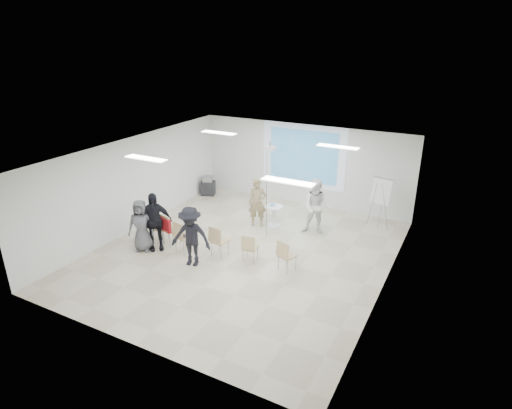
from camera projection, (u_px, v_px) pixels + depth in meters
The scene contains 30 objects.
floor at pixel (243, 255), 12.49m from camera, with size 8.00×9.00×0.10m, color beige.
ceiling at pixel (242, 151), 11.35m from camera, with size 8.00×9.00×0.10m, color white.
wall_back at pixel (304, 165), 15.66m from camera, with size 8.00×0.10×3.00m, color silver.
wall_left at pixel (133, 184), 13.67m from camera, with size 0.10×9.00×3.00m, color silver.
wall_right at pixel (391, 235), 10.17m from camera, with size 0.10×9.00×3.00m, color silver.
projection_halo at pixel (303, 156), 15.48m from camera, with size 3.20×0.01×2.30m, color silver.
projection_image at pixel (303, 156), 15.46m from camera, with size 2.60×0.01×1.90m, color teal.
pedestal_table at pixel (274, 215), 14.10m from camera, with size 0.61×0.61×0.73m.
player_left at pixel (257, 200), 13.95m from camera, with size 0.67×0.46×1.84m, color #93805A.
player_right at pixel (317, 204), 13.38m from camera, with size 0.97×0.77×2.00m, color white.
controller_left at pixel (266, 190), 13.97m from camera, with size 0.04×0.12×0.04m, color white.
controller_right at pixel (315, 190), 13.54m from camera, with size 0.04×0.13×0.04m, color white.
chair_far_left at pixel (159, 226), 12.93m from camera, with size 0.53×0.56×0.91m.
chair_left_mid at pixel (168, 228), 12.77m from camera, with size 0.57×0.60×0.97m.
chair_left_inner at pixel (182, 234), 12.33m from camera, with size 0.56×0.58×0.97m.
chair_center at pixel (218, 239), 12.08m from camera, with size 0.48×0.51×0.94m.
chair_right_inner at pixel (249, 246), 11.79m from camera, with size 0.45×0.47×0.84m.
chair_right_far at pixel (285, 254), 11.34m from camera, with size 0.54×0.56×0.89m.
red_jacket at pixel (166, 225), 12.59m from camera, with size 0.44×0.10×0.42m, color maroon.
laptop at pixel (184, 235), 12.42m from camera, with size 0.35×0.26×0.03m, color black.
audience_left at pixel (154, 218), 12.36m from camera, with size 1.18×0.71×2.03m, color black.
audience_mid at pixel (191, 233), 11.51m from camera, with size 1.25×0.68×1.94m, color black.
audience_outer at pixel (141, 223), 12.37m from camera, with size 0.85×0.56×1.75m, color #5A5A5F.
flipchart_easel at pixel (381, 191), 13.69m from camera, with size 0.73×0.57×1.73m.
av_cart at pixel (208, 186), 16.90m from camera, with size 0.64×0.58×0.79m.
ceiling_projector at pixel (270, 152), 12.66m from camera, with size 0.30×0.25×3.00m.
fluor_panel_nw at pixel (219, 133), 13.89m from camera, with size 1.20×0.30×0.02m, color white.
fluor_panel_ne at pixel (338, 147), 12.15m from camera, with size 1.20×0.30×0.02m, color white.
fluor_panel_sw at pixel (146, 158), 11.01m from camera, with size 1.20×0.30×0.02m, color white.
fluor_panel_se at pixel (288, 181), 9.28m from camera, with size 1.20×0.30×0.02m, color white.
Camera 1 is at (5.49, -9.61, 5.94)m, focal length 30.00 mm.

